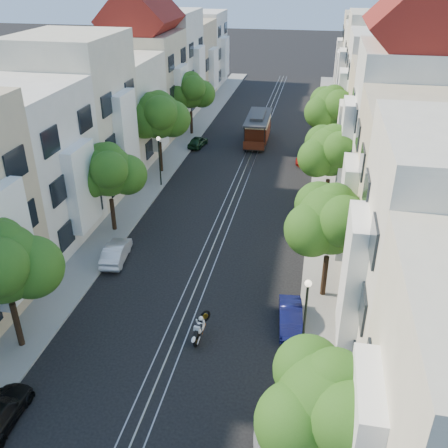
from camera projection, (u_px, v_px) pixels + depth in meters
The scene contains 25 objects.
ground at pixel (247, 165), 45.81m from camera, with size 200.00×200.00×0.00m, color black.
sidewalk_east at pixel (327, 170), 44.57m from camera, with size 2.50×80.00×0.12m, color gray.
sidewalk_west at pixel (171, 159), 46.99m from camera, with size 2.50×80.00×0.12m, color gray.
rail_left at pixel (241, 165), 45.90m from camera, with size 0.06×80.00×0.02m, color gray.
rail_slot at pixel (247, 165), 45.80m from camera, with size 0.06×80.00×0.02m, color gray.
rail_right at pixel (252, 166), 45.71m from camera, with size 0.06×80.00×0.02m, color gray.
lane_line at pixel (247, 165), 45.81m from camera, with size 0.08×80.00×0.01m, color tan.
townhouses_east at pixel (389, 117), 41.32m from camera, with size 7.75×72.00×12.00m.
townhouses_west at pixel (119, 104), 45.32m from camera, with size 7.75×72.00×11.76m.
tree_e_a at pixel (330, 406), 15.65m from camera, with size 4.72×3.87×6.27m.
tree_e_b at pixel (332, 222), 25.89m from camera, with size 4.93×4.08×6.68m.
tree_e_c at pixel (332, 153), 35.48m from camera, with size 4.84×3.99×6.52m.
tree_e_d at pixel (332, 108), 44.89m from camera, with size 5.01×4.16×6.85m.
tree_w_a at pixel (3, 265), 22.22m from camera, with size 4.93×4.08×6.68m.
tree_w_b at pixel (109, 172), 32.78m from camera, with size 4.72×3.87×6.27m.
tree_w_c at pixel (159, 116), 41.99m from camera, with size 5.13×4.28×7.09m.
tree_w_d at pixel (191, 92), 51.74m from camera, with size 4.84×3.99×6.52m.
lamp_east at pixel (306, 307), 22.63m from camera, with size 0.32×0.32×4.16m.
lamp_west at pixel (159, 154), 40.32m from camera, with size 0.32×0.32×4.16m.
sportbike_rider at pixel (200, 327), 24.58m from camera, with size 0.63×1.77×1.31m.
cable_car at pixel (258, 127), 50.89m from camera, with size 2.37×7.19×2.75m.
parked_car_e_mid at pixel (291, 317), 25.57m from camera, with size 1.16×3.31×1.09m, color #0C0E3D.
parked_car_e_far at pixel (309, 156), 46.28m from camera, with size 2.00×4.33×1.20m, color maroon.
parked_car_w_mid at pixel (116, 252), 31.17m from camera, with size 1.24×3.55×1.17m, color silver.
parked_car_w_far at pixel (198, 142), 50.14m from camera, with size 1.27×3.15×1.07m, color black.
Camera 1 is at (6.07, -14.57, 16.81)m, focal length 40.00 mm.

